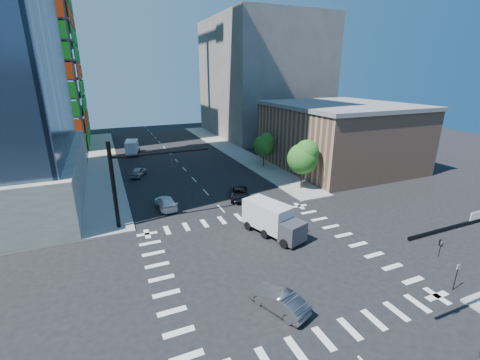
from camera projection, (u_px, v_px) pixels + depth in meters
ground at (269, 260)px, 27.71m from camera, size 160.00×160.00×0.00m
road_markings at (269, 260)px, 27.71m from camera, size 20.00×20.00×0.01m
sidewalk_ne at (231, 150)px, 67.22m from camera, size 5.00×60.00×0.15m
sidewalk_nw at (103, 162)px, 57.87m from camera, size 5.00×60.00×0.15m
construction_building at (3, 24)px, 63.62m from camera, size 25.16×34.50×70.60m
commercial_building at (338, 135)px, 54.54m from camera, size 20.50×22.50×10.60m
bg_building_ne at (262, 79)px, 81.29m from camera, size 24.00×30.00×28.00m
signal_mast_nw at (128, 176)px, 32.25m from camera, size 10.20×0.40×9.00m
tree_south at (304, 157)px, 43.06m from camera, size 4.16×4.16×6.82m
tree_north at (265, 144)px, 53.85m from camera, size 3.54×3.52×5.78m
no_parking_sign at (457, 274)px, 23.43m from camera, size 0.30×0.06×2.20m
car_nb_far at (239, 194)px, 40.97m from camera, size 3.81×5.31×1.34m
car_sb_near at (166, 202)px, 38.16m from camera, size 2.24×4.99×1.42m
car_sb_mid at (138, 172)px, 49.96m from camera, size 3.16×4.46×1.41m
car_sb_cross at (279, 300)px, 21.72m from camera, size 3.04×4.61×1.44m
box_truck_near at (275, 222)px, 31.50m from camera, size 4.36×6.55×3.17m
box_truck_far at (132, 148)px, 63.35m from camera, size 3.26×5.80×2.87m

